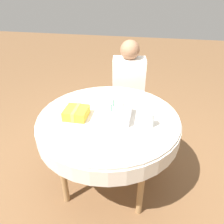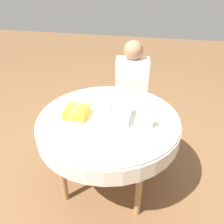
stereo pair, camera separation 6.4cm
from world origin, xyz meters
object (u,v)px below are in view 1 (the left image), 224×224
object	(u,v)px
person	(129,80)
drinking_glass	(150,120)
birthday_cake	(116,114)
chair	(128,93)
gift_box	(76,113)

from	to	relation	value
person	drinking_glass	bearing A→B (deg)	-81.74
person	birthday_cake	size ratio (longest dim) A/B	4.64
person	birthday_cake	distance (m)	0.84
chair	birthday_cake	world-z (taller)	chair
person	gift_box	bearing A→B (deg)	-117.57
chair	person	size ratio (longest dim) A/B	0.77
chair	gift_box	distance (m)	1.05
drinking_glass	gift_box	xyz separation A→B (m)	(-0.58, 0.03, -0.02)
drinking_glass	gift_box	size ratio (longest dim) A/B	0.62
drinking_glass	gift_box	distance (m)	0.58
birthday_cake	drinking_glass	size ratio (longest dim) A/B	2.12
person	birthday_cake	bearing A→B (deg)	-98.21
chair	gift_box	size ratio (longest dim) A/B	4.70
chair	gift_box	xyz separation A→B (m)	(-0.30, -0.97, 0.27)
chair	person	bearing A→B (deg)	-90.00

